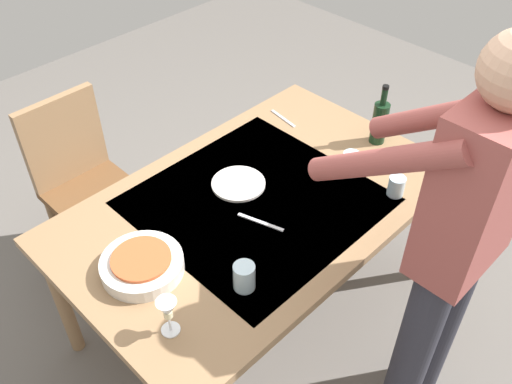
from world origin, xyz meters
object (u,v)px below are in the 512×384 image
at_px(wine_glass_left, 168,311).
at_px(water_cup_near_right, 396,186).
at_px(serving_bowl_pasta, 142,264).
at_px(dining_table, 256,212).
at_px(wine_bottle, 380,121).
at_px(chair_near, 81,175).
at_px(water_cup_far_left, 244,277).
at_px(water_cup_near_left, 351,163).
at_px(person_server, 456,238).
at_px(dinner_plate_near, 238,184).

height_order(wine_glass_left, water_cup_near_right, wine_glass_left).
xyz_separation_m(wine_glass_left, serving_bowl_pasta, (-0.09, -0.27, -0.07)).
xyz_separation_m(dining_table, serving_bowl_pasta, (0.55, -0.03, 0.10)).
distance_m(wine_bottle, serving_bowl_pasta, 1.26).
distance_m(chair_near, wine_bottle, 1.45).
xyz_separation_m(water_cup_far_left, serving_bowl_pasta, (0.21, -0.31, -0.02)).
relative_size(water_cup_near_right, serving_bowl_pasta, 0.29).
bearing_deg(water_cup_near_left, wine_glass_left, 4.53).
distance_m(wine_glass_left, water_cup_near_left, 1.06).
relative_size(chair_near, water_cup_far_left, 8.62).
bearing_deg(water_cup_far_left, chair_near, -91.31).
bearing_deg(wine_glass_left, water_cup_far_left, 172.20).
relative_size(person_server, serving_bowl_pasta, 5.63).
height_order(dining_table, wine_bottle, wine_bottle).
bearing_deg(water_cup_near_left, dining_table, -20.99).
relative_size(dining_table, water_cup_near_right, 18.66).
height_order(serving_bowl_pasta, dinner_plate_near, serving_bowl_pasta).
distance_m(person_server, wine_bottle, 0.87).
height_order(wine_glass_left, dinner_plate_near, wine_glass_left).
relative_size(person_server, dinner_plate_near, 7.34).
bearing_deg(person_server, wine_glass_left, -33.72).
bearing_deg(water_cup_near_left, person_server, 66.01).
height_order(dining_table, person_server, person_server).
xyz_separation_m(chair_near, water_cup_near_right, (-0.76, 1.27, 0.24)).
xyz_separation_m(water_cup_far_left, dinner_plate_near, (-0.37, -0.41, -0.05)).
height_order(chair_near, dinner_plate_near, chair_near).
xyz_separation_m(water_cup_near_left, water_cup_far_left, (0.76, 0.12, 0.00)).
relative_size(water_cup_far_left, dinner_plate_near, 0.46).
bearing_deg(chair_near, wine_bottle, 135.46).
xyz_separation_m(person_server, wine_bottle, (-0.55, -0.66, -0.13)).
relative_size(person_server, water_cup_near_left, 16.09).
bearing_deg(dinner_plate_near, water_cup_near_left, 144.19).
bearing_deg(chair_near, serving_bowl_pasta, 74.85).
bearing_deg(chair_near, dinner_plate_near, 113.91).
relative_size(water_cup_near_left, water_cup_near_right, 1.21).
relative_size(water_cup_near_left, dinner_plate_near, 0.46).
height_order(chair_near, water_cup_near_right, chair_near).
bearing_deg(water_cup_near_left, serving_bowl_pasta, -11.01).
bearing_deg(water_cup_near_right, serving_bowl_pasta, -22.39).
bearing_deg(chair_near, water_cup_near_right, 120.83).
xyz_separation_m(chair_near, wine_glass_left, (0.32, 1.14, 0.30)).
xyz_separation_m(wine_bottle, wine_glass_left, (1.34, 0.14, -0.01)).
height_order(water_cup_near_right, dinner_plate_near, water_cup_near_right).
bearing_deg(water_cup_near_right, wine_glass_left, -7.16).
bearing_deg(water_cup_far_left, person_server, 135.34).
bearing_deg(dinner_plate_near, wine_glass_left, 29.21).
bearing_deg(water_cup_near_right, chair_near, -59.17).
relative_size(wine_bottle, dinner_plate_near, 1.29).
height_order(water_cup_near_left, dinner_plate_near, water_cup_near_left).
xyz_separation_m(wine_bottle, dinner_plate_near, (0.67, -0.23, -0.10)).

